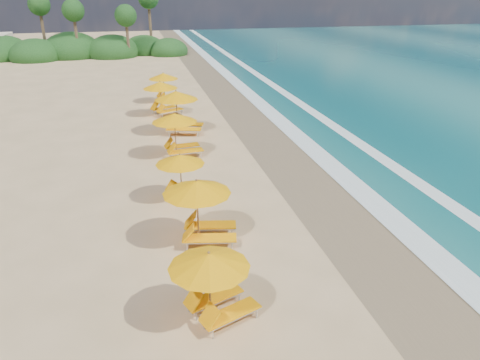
% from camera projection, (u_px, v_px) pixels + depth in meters
% --- Properties ---
extents(ground, '(160.00, 160.00, 0.00)m').
position_uv_depth(ground, '(240.00, 207.00, 18.50)').
color(ground, '#D7B17E').
rests_on(ground, ground).
extents(wet_sand, '(4.00, 160.00, 0.01)m').
position_uv_depth(wet_sand, '(331.00, 197.00, 19.34)').
color(wet_sand, olive).
rests_on(wet_sand, ground).
extents(surf_foam, '(4.00, 160.00, 0.01)m').
position_uv_depth(surf_foam, '(388.00, 191.00, 19.90)').
color(surf_foam, white).
rests_on(surf_foam, ground).
extents(station_3, '(2.81, 2.78, 2.17)m').
position_uv_depth(station_3, '(215.00, 281.00, 11.86)').
color(station_3, olive).
rests_on(station_3, ground).
extents(station_4, '(2.88, 2.76, 2.38)m').
position_uv_depth(station_4, '(203.00, 207.00, 15.54)').
color(station_4, olive).
rests_on(station_4, ground).
extents(station_5, '(2.70, 2.69, 2.06)m').
position_uv_depth(station_5, '(184.00, 173.00, 18.81)').
color(station_5, olive).
rests_on(station_5, ground).
extents(station_6, '(2.72, 2.56, 2.38)m').
position_uv_depth(station_6, '(179.00, 131.00, 23.58)').
color(station_6, olive).
rests_on(station_6, ground).
extents(station_7, '(3.34, 3.24, 2.66)m').
position_uv_depth(station_7, '(180.00, 109.00, 27.17)').
color(station_7, olive).
rests_on(station_7, ground).
extents(station_8, '(3.13, 3.11, 2.40)m').
position_uv_depth(station_8, '(163.00, 96.00, 31.12)').
color(station_8, olive).
rests_on(station_8, ground).
extents(station_9, '(2.69, 2.56, 2.29)m').
position_uv_depth(station_9, '(166.00, 85.00, 34.66)').
color(station_9, olive).
rests_on(station_9, ground).
extents(treeline, '(25.80, 8.80, 9.74)m').
position_uv_depth(treeline, '(80.00, 49.00, 56.73)').
color(treeline, '#163D14').
rests_on(treeline, ground).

